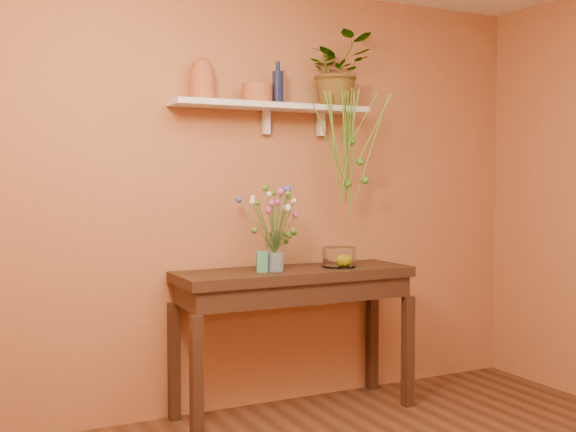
{
  "coord_description": "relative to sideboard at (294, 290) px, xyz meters",
  "views": [
    {
      "loc": [
        -1.84,
        -2.15,
        1.47
      ],
      "look_at": [
        0.0,
        1.55,
        1.25
      ],
      "focal_mm": 44.07,
      "sensor_mm": 36.0,
      "label": 1
    }
  ],
  "objects": [
    {
      "name": "terracotta_pot",
      "position": [
        -0.2,
        0.12,
        1.22
      ],
      "size": [
        0.21,
        0.21,
        0.11
      ],
      "primitive_type": "cylinder",
      "rotation": [
        0.0,
        0.0,
        -0.16
      ],
      "color": "#B95C35",
      "rests_on": "wall_shelf"
    },
    {
      "name": "glass_bowl",
      "position": [
        0.3,
        -0.04,
        0.19
      ],
      "size": [
        0.21,
        0.21,
        0.13
      ],
      "color": "white",
      "rests_on": "sideboard"
    },
    {
      "name": "plant_fronds",
      "position": [
        0.4,
        -0.03,
        0.86
      ],
      "size": [
        0.61,
        0.29,
        0.81
      ],
      "color": "#407C1F",
      "rests_on": "wall_shelf"
    },
    {
      "name": "terracotta_jug",
      "position": [
        -0.54,
        0.16,
        1.28
      ],
      "size": [
        0.19,
        0.19,
        0.26
      ],
      "color": "#B95C35",
      "rests_on": "wall_shelf"
    },
    {
      "name": "blue_bottle",
      "position": [
        -0.06,
        0.11,
        1.27
      ],
      "size": [
        0.08,
        0.08,
        0.26
      ],
      "color": "#131A3D",
      "rests_on": "wall_shelf"
    },
    {
      "name": "spider_plant",
      "position": [
        0.38,
        0.12,
        1.4
      ],
      "size": [
        0.46,
        0.41,
        0.47
      ],
      "primitive_type": "imported",
      "rotation": [
        0.0,
        0.0,
        -0.11
      ],
      "color": "#407C1F",
      "rests_on": "wall_shelf"
    },
    {
      "name": "sideboard",
      "position": [
        0.0,
        0.0,
        0.0
      ],
      "size": [
        1.49,
        0.48,
        0.91
      ],
      "color": "#3B2216",
      "rests_on": "ground"
    },
    {
      "name": "bouquet",
      "position": [
        -0.14,
        -0.03,
        0.5
      ],
      "size": [
        0.34,
        0.37,
        0.41
      ],
      "color": "#386B28",
      "rests_on": "glass_vase"
    },
    {
      "name": "room",
      "position": [
        -0.14,
        -1.74,
        0.57
      ],
      "size": [
        4.04,
        4.04,
        2.7
      ],
      "color": "brown",
      "rests_on": "ground"
    },
    {
      "name": "lemon",
      "position": [
        0.32,
        -0.06,
        0.18
      ],
      "size": [
        0.08,
        0.08,
        0.08
      ],
      "primitive_type": "sphere",
      "color": "yellow",
      "rests_on": "glass_bowl"
    },
    {
      "name": "carton",
      "position": [
        -0.24,
        -0.05,
        0.2
      ],
      "size": [
        0.07,
        0.06,
        0.13
      ],
      "primitive_type": "cube",
      "rotation": [
        0.0,
        0.0,
        -0.3
      ],
      "color": "#2A7080",
      "rests_on": "sideboard"
    },
    {
      "name": "wall_shelf",
      "position": [
        -0.08,
        0.14,
        1.14
      ],
      "size": [
        1.3,
        0.24,
        0.19
      ],
      "color": "white",
      "rests_on": "room"
    },
    {
      "name": "glass_vase",
      "position": [
        -0.15,
        -0.02,
        0.23
      ],
      "size": [
        0.11,
        0.11,
        0.24
      ],
      "color": "white",
      "rests_on": "sideboard"
    }
  ]
}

